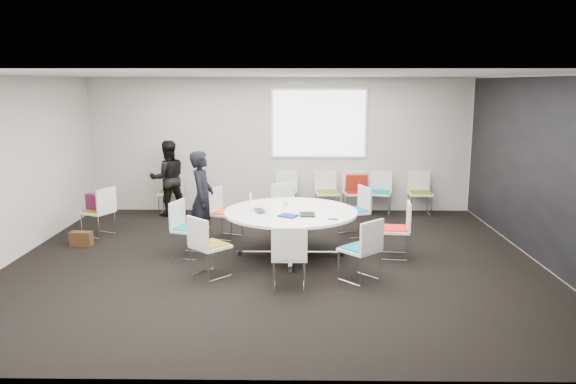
{
  "coord_description": "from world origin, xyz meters",
  "views": [
    {
      "loc": [
        0.32,
        -8.22,
        2.69
      ],
      "look_at": [
        0.2,
        0.4,
        1.0
      ],
      "focal_mm": 35.0,
      "sensor_mm": 36.0,
      "label": 1
    }
  ],
  "objects_px": {
    "chair_ring_g": "(289,269)",
    "chair_back_a": "(285,201)",
    "chair_ring_e": "(189,239)",
    "chair_ring_b": "(354,221)",
    "chair_ring_d": "(226,223)",
    "laptop": "(263,210)",
    "maroon_bag": "(97,202)",
    "cup": "(285,203)",
    "chair_ring_h": "(360,261)",
    "chair_person_back": "(171,200)",
    "chair_ring_a": "(395,240)",
    "brown_bag": "(81,239)",
    "chair_spare_left": "(99,221)",
    "chair_back_b": "(327,201)",
    "conference_table": "(291,224)",
    "chair_back_d": "(379,201)",
    "chair_ring_f": "(210,258)",
    "person_back": "(168,178)",
    "chair_back_c": "(355,201)",
    "chair_ring_c": "(286,217)",
    "chair_back_e": "(420,201)",
    "person_main": "(202,198)"
  },
  "relations": [
    {
      "from": "conference_table",
      "to": "chair_back_b",
      "type": "height_order",
      "value": "chair_back_b"
    },
    {
      "from": "person_back",
      "to": "cup",
      "type": "height_order",
      "value": "person_back"
    },
    {
      "from": "chair_ring_g",
      "to": "laptop",
      "type": "distance_m",
      "value": 1.52
    },
    {
      "from": "chair_ring_e",
      "to": "chair_back_e",
      "type": "relative_size",
      "value": 1.0
    },
    {
      "from": "chair_ring_c",
      "to": "chair_back_b",
      "type": "distance_m",
      "value": 1.68
    },
    {
      "from": "chair_back_b",
      "to": "brown_bag",
      "type": "relative_size",
      "value": 2.44
    },
    {
      "from": "conference_table",
      "to": "laptop",
      "type": "bearing_deg",
      "value": -173.63
    },
    {
      "from": "person_back",
      "to": "maroon_bag",
      "type": "height_order",
      "value": "person_back"
    },
    {
      "from": "laptop",
      "to": "maroon_bag",
      "type": "distance_m",
      "value": 3.21
    },
    {
      "from": "chair_back_c",
      "to": "laptop",
      "type": "distance_m",
      "value": 3.45
    },
    {
      "from": "brown_bag",
      "to": "cup",
      "type": "bearing_deg",
      "value": -2.5
    },
    {
      "from": "chair_ring_b",
      "to": "person_back",
      "type": "bearing_deg",
      "value": 45.73
    },
    {
      "from": "chair_ring_d",
      "to": "chair_ring_g",
      "type": "relative_size",
      "value": 1.0
    },
    {
      "from": "conference_table",
      "to": "laptop",
      "type": "relative_size",
      "value": 6.16
    },
    {
      "from": "chair_ring_f",
      "to": "chair_ring_a",
      "type": "bearing_deg",
      "value": 62.79
    },
    {
      "from": "chair_back_b",
      "to": "chair_ring_g",
      "type": "bearing_deg",
      "value": 74.05
    },
    {
      "from": "chair_ring_a",
      "to": "brown_bag",
      "type": "bearing_deg",
      "value": 90.31
    },
    {
      "from": "chair_ring_h",
      "to": "chair_person_back",
      "type": "relative_size",
      "value": 1.0
    },
    {
      "from": "chair_ring_f",
      "to": "chair_ring_h",
      "type": "bearing_deg",
      "value": 40.37
    },
    {
      "from": "chair_ring_g",
      "to": "chair_back_d",
      "type": "bearing_deg",
      "value": 66.48
    },
    {
      "from": "chair_ring_h",
      "to": "cup",
      "type": "relative_size",
      "value": 9.78
    },
    {
      "from": "chair_ring_b",
      "to": "person_back",
      "type": "distance_m",
      "value": 3.98
    },
    {
      "from": "chair_ring_d",
      "to": "laptop",
      "type": "xyz_separation_m",
      "value": [
        0.71,
        -1.07,
        0.47
      ]
    },
    {
      "from": "person_main",
      "to": "person_back",
      "type": "distance_m",
      "value": 2.37
    },
    {
      "from": "conference_table",
      "to": "chair_ring_f",
      "type": "distance_m",
      "value": 1.51
    },
    {
      "from": "chair_spare_left",
      "to": "cup",
      "type": "xyz_separation_m",
      "value": [
        3.32,
        -0.75,
        0.5
      ]
    },
    {
      "from": "chair_ring_c",
      "to": "maroon_bag",
      "type": "distance_m",
      "value": 3.36
    },
    {
      "from": "chair_back_e",
      "to": "brown_bag",
      "type": "xyz_separation_m",
      "value": [
        -6.15,
        -2.35,
        -0.16
      ]
    },
    {
      "from": "chair_ring_e",
      "to": "brown_bag",
      "type": "distance_m",
      "value": 2.01
    },
    {
      "from": "chair_ring_b",
      "to": "chair_ring_h",
      "type": "bearing_deg",
      "value": 154.59
    },
    {
      "from": "chair_ring_e",
      "to": "chair_ring_b",
      "type": "bearing_deg",
      "value": 132.3
    },
    {
      "from": "conference_table",
      "to": "chair_back_d",
      "type": "xyz_separation_m",
      "value": [
        1.81,
        2.9,
        -0.25
      ]
    },
    {
      "from": "chair_back_a",
      "to": "chair_person_back",
      "type": "distance_m",
      "value": 2.38
    },
    {
      "from": "chair_ring_d",
      "to": "chair_back_d",
      "type": "bearing_deg",
      "value": 143.7
    },
    {
      "from": "chair_ring_d",
      "to": "chair_spare_left",
      "type": "xyz_separation_m",
      "value": [
        -2.26,
        0.1,
        0.0
      ]
    },
    {
      "from": "chair_back_b",
      "to": "chair_back_c",
      "type": "distance_m",
      "value": 0.58
    },
    {
      "from": "conference_table",
      "to": "chair_ring_c",
      "type": "xyz_separation_m",
      "value": [
        -0.09,
        1.43,
        -0.25
      ]
    },
    {
      "from": "chair_ring_d",
      "to": "cup",
      "type": "bearing_deg",
      "value": 79.49
    },
    {
      "from": "chair_ring_g",
      "to": "cup",
      "type": "distance_m",
      "value": 1.86
    },
    {
      "from": "chair_ring_c",
      "to": "chair_person_back",
      "type": "xyz_separation_m",
      "value": [
        -2.43,
        1.47,
        0.0
      ]
    },
    {
      "from": "chair_person_back",
      "to": "brown_bag",
      "type": "bearing_deg",
      "value": 67.72
    },
    {
      "from": "chair_back_b",
      "to": "chair_person_back",
      "type": "relative_size",
      "value": 1.0
    },
    {
      "from": "chair_spare_left",
      "to": "brown_bag",
      "type": "height_order",
      "value": "chair_spare_left"
    },
    {
      "from": "conference_table",
      "to": "chair_ring_a",
      "type": "distance_m",
      "value": 1.64
    },
    {
      "from": "chair_ring_c",
      "to": "chair_back_e",
      "type": "xyz_separation_m",
      "value": [
        2.73,
        1.44,
        0.0
      ]
    },
    {
      "from": "maroon_bag",
      "to": "cup",
      "type": "bearing_deg",
      "value": -12.86
    },
    {
      "from": "chair_back_b",
      "to": "chair_ring_d",
      "type": "bearing_deg",
      "value": 38.74
    },
    {
      "from": "chair_ring_g",
      "to": "chair_back_a",
      "type": "bearing_deg",
      "value": 91.19
    },
    {
      "from": "chair_ring_d",
      "to": "person_back",
      "type": "distance_m",
      "value": 2.25
    },
    {
      "from": "chair_ring_e",
      "to": "chair_back_b",
      "type": "relative_size",
      "value": 1.0
    }
  ]
}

